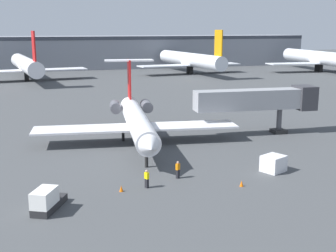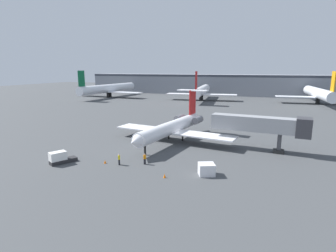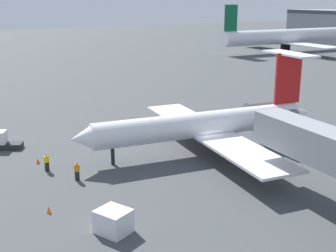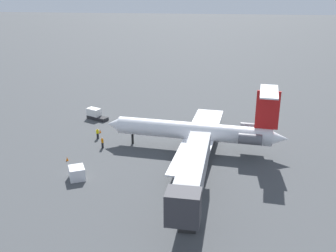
% 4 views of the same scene
% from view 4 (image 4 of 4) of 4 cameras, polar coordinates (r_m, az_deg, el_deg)
% --- Properties ---
extents(ground_plane, '(400.00, 400.00, 0.10)m').
position_cam_4_polar(ground_plane, '(60.45, 3.91, -3.45)').
color(ground_plane, '#424447').
extents(regional_jet, '(25.61, 26.81, 9.68)m').
position_cam_4_polar(regional_jet, '(59.41, 4.43, -0.70)').
color(regional_jet, white).
rests_on(regional_jet, ground_plane).
extents(jet_bridge, '(16.85, 4.27, 6.38)m').
position_cam_4_polar(jet_bridge, '(43.01, 3.28, -7.12)').
color(jet_bridge, gray).
rests_on(jet_bridge, ground_plane).
extents(ground_crew_marshaller, '(0.48, 0.43, 1.69)m').
position_cam_4_polar(ground_crew_marshaller, '(61.54, -9.19, -2.30)').
color(ground_crew_marshaller, black).
rests_on(ground_crew_marshaller, ground_plane).
extents(ground_crew_loader, '(0.42, 0.47, 1.69)m').
position_cam_4_polar(ground_crew_loader, '(65.06, -9.85, -1.02)').
color(ground_crew_loader, black).
rests_on(ground_crew_loader, ground_plane).
extents(baggage_tug_lead, '(3.09, 4.19, 1.90)m').
position_cam_4_polar(baggage_tug_lead, '(73.69, -10.13, 1.60)').
color(baggage_tug_lead, '#262628').
rests_on(baggage_tug_lead, ground_plane).
extents(cargo_container_uld, '(2.73, 2.60, 1.62)m').
position_cam_4_polar(cargo_container_uld, '(53.31, -12.66, -6.45)').
color(cargo_container_uld, silver).
rests_on(cargo_container_uld, ground_plane).
extents(traffic_cone_near, '(0.36, 0.36, 0.55)m').
position_cam_4_polar(traffic_cone_near, '(58.70, -13.96, -4.49)').
color(traffic_cone_near, orange).
rests_on(traffic_cone_near, ground_plane).
extents(traffic_cone_mid, '(0.36, 0.36, 0.55)m').
position_cam_4_polar(traffic_cone_mid, '(67.47, -9.50, -0.72)').
color(traffic_cone_mid, orange).
rests_on(traffic_cone_mid, ground_plane).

